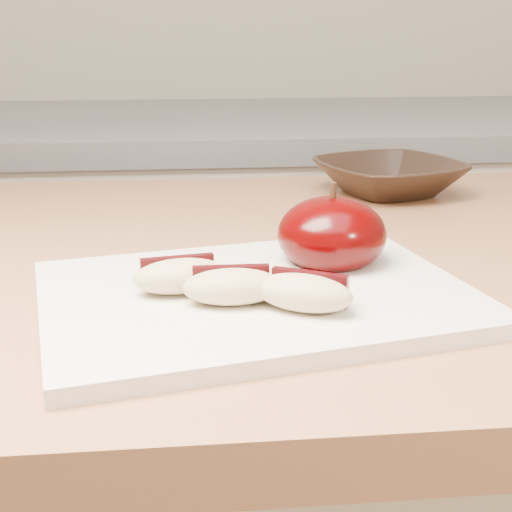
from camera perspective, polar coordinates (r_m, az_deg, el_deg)
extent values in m
cube|color=silver|center=(1.47, -7.18, -8.21)|extent=(2.40, 0.60, 0.90)
cube|color=slate|center=(1.34, -7.97, 10.22)|extent=(2.40, 0.62, 0.04)
cube|color=#9B6943|center=(0.66, -9.64, -1.31)|extent=(1.64, 0.64, 0.04)
cube|color=silver|center=(0.52, 0.00, -3.25)|extent=(0.34, 0.28, 0.01)
ellipsoid|color=#2E0000|center=(0.58, 6.07, 1.70)|extent=(0.11, 0.11, 0.06)
cylinder|color=black|center=(0.57, 6.19, 5.22)|extent=(0.01, 0.01, 0.01)
ellipsoid|color=tan|center=(0.51, -6.04, -1.61)|extent=(0.07, 0.04, 0.02)
cube|color=black|center=(0.52, -6.31, -1.21)|extent=(0.05, 0.02, 0.02)
ellipsoid|color=tan|center=(0.49, -1.91, -2.47)|extent=(0.07, 0.03, 0.02)
cube|color=black|center=(0.50, -2.01, -2.01)|extent=(0.05, 0.01, 0.02)
ellipsoid|color=tan|center=(0.48, 3.79, -2.96)|extent=(0.08, 0.06, 0.02)
cube|color=black|center=(0.49, 4.31, -2.51)|extent=(0.05, 0.03, 0.02)
imported|color=black|center=(0.88, 10.54, 6.22)|extent=(0.21, 0.21, 0.04)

